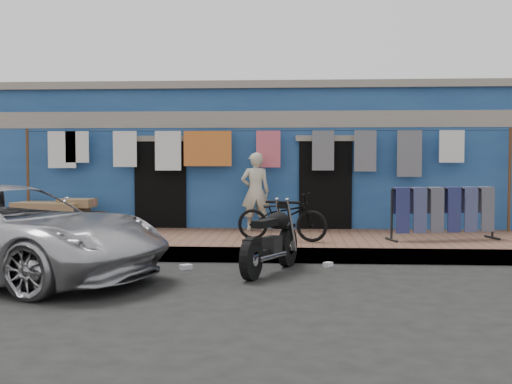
# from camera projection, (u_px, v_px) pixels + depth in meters

# --- Properties ---
(ground) EXTENTS (80.00, 80.00, 0.00)m
(ground) POSITION_uv_depth(u_px,v_px,m) (247.00, 280.00, 9.11)
(ground) COLOR black
(ground) RESTS_ON ground
(sidewalk) EXTENTS (28.00, 3.00, 0.25)m
(sidewalk) POSITION_uv_depth(u_px,v_px,m) (259.00, 243.00, 12.10)
(sidewalk) COLOR brown
(sidewalk) RESTS_ON ground
(curb) EXTENTS (28.00, 0.10, 0.25)m
(curb) POSITION_uv_depth(u_px,v_px,m) (254.00, 255.00, 10.65)
(curb) COLOR gray
(curb) RESTS_ON ground
(building) EXTENTS (12.20, 5.20, 3.36)m
(building) POSITION_uv_depth(u_px,v_px,m) (269.00, 160.00, 15.99)
(building) COLOR navy
(building) RESTS_ON ground
(clothesline) EXTENTS (10.06, 0.06, 2.10)m
(clothesline) POSITION_uv_depth(u_px,v_px,m) (243.00, 154.00, 13.28)
(clothesline) COLOR brown
(clothesline) RESTS_ON sidewalk
(car) EXTENTS (5.40, 3.77, 1.39)m
(car) POSITION_uv_depth(u_px,v_px,m) (5.00, 231.00, 9.18)
(car) COLOR #BAB9BF
(car) RESTS_ON ground
(seated_person) EXTENTS (0.63, 0.46, 1.60)m
(seated_person) POSITION_uv_depth(u_px,v_px,m) (255.00, 192.00, 13.08)
(seated_person) COLOR beige
(seated_person) RESTS_ON sidewalk
(bicycle) EXTENTS (1.73, 0.94, 1.06)m
(bicycle) POSITION_uv_depth(u_px,v_px,m) (282.00, 211.00, 11.48)
(bicycle) COLOR black
(bicycle) RESTS_ON sidewalk
(motorcycle) EXTENTS (1.73, 2.05, 1.06)m
(motorcycle) POSITION_uv_depth(u_px,v_px,m) (271.00, 238.00, 9.65)
(motorcycle) COLOR black
(motorcycle) RESTS_ON ground
(charpoy) EXTENTS (2.16, 1.54, 0.62)m
(charpoy) POSITION_uv_depth(u_px,v_px,m) (59.00, 215.00, 13.23)
(charpoy) COLOR brown
(charpoy) RESTS_ON sidewalk
(jeans_rack) EXTENTS (2.25, 1.34, 0.99)m
(jeans_rack) POSITION_uv_depth(u_px,v_px,m) (443.00, 213.00, 11.63)
(jeans_rack) COLOR black
(jeans_rack) RESTS_ON sidewalk
(litter_a) EXTENTS (0.22, 0.21, 0.08)m
(litter_a) POSITION_uv_depth(u_px,v_px,m) (186.00, 267.00, 9.98)
(litter_a) COLOR silver
(litter_a) RESTS_ON ground
(litter_b) EXTENTS (0.17, 0.18, 0.07)m
(litter_b) POSITION_uv_depth(u_px,v_px,m) (328.00, 264.00, 10.23)
(litter_b) COLOR silver
(litter_b) RESTS_ON ground
(litter_c) EXTENTS (0.17, 0.20, 0.07)m
(litter_c) POSITION_uv_depth(u_px,v_px,m) (254.00, 267.00, 10.01)
(litter_c) COLOR silver
(litter_c) RESTS_ON ground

